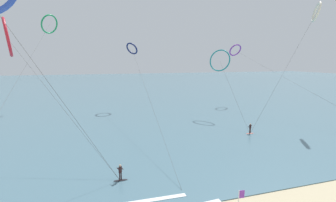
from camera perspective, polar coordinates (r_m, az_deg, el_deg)
sea_water at (r=117.47m, az=-11.93°, el=3.71°), size 400.00×200.00×0.08m
surfer_coral at (r=41.33m, az=19.11°, el=-6.41°), size 1.40×0.70×1.70m
surfer_charcoal at (r=25.13m, az=-11.37°, el=-16.71°), size 1.40×0.72×1.70m
kite_navy at (r=60.92m, az=-8.65°, el=12.30°), size 3.68×43.50×16.31m
kite_violet at (r=69.33m, az=15.90°, el=11.65°), size 4.54×42.51×16.36m
kite_ivory at (r=53.66m, az=32.04°, el=17.64°), size 17.00×5.66×22.50m
kite_crimson at (r=38.56m, az=-34.12°, el=12.56°), size 13.99×16.96×17.52m
kite_teal at (r=52.60m, az=12.33°, el=9.49°), size 3.75×16.33×14.26m
kite_emerald at (r=67.27m, az=-26.60°, el=16.16°), size 4.39×50.80×22.96m
beach_flag at (r=19.39m, az=16.85°, el=-22.13°), size 0.47×0.08×2.75m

